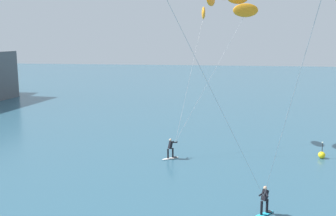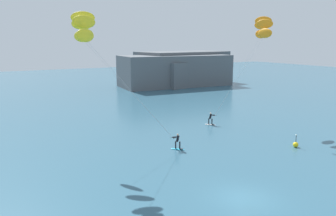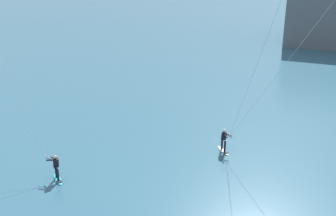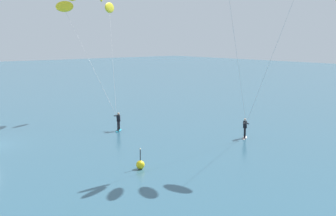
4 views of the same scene
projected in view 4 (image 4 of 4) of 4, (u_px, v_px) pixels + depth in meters
kitesurfer_mid_water at (88, 3)px, 47.78m from camera, size 10.78×6.30×13.52m
marker_buoy at (140, 164)px, 29.92m from camera, size 0.56×0.56×1.38m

